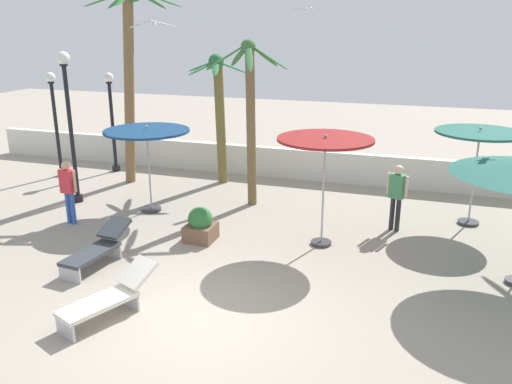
{
  "coord_description": "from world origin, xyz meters",
  "views": [
    {
      "loc": [
        3.53,
        -7.45,
        5.03
      ],
      "look_at": [
        0.0,
        3.25,
        1.4
      ],
      "focal_mm": 36.51,
      "sensor_mm": 36.0,
      "label": 1
    }
  ],
  "objects": [
    {
      "name": "patio_umbrella_0",
      "position": [
        1.41,
        3.97,
        2.39
      ],
      "size": [
        2.2,
        2.2,
        2.68
      ],
      "color": "#333338",
      "rests_on": "ground_plane"
    },
    {
      "name": "planter",
      "position": [
        -1.44,
        3.3,
        0.38
      ],
      "size": [
        0.7,
        0.7,
        0.85
      ],
      "color": "brown",
      "rests_on": "ground_plane"
    },
    {
      "name": "palm_tree_1",
      "position": [
        -1.16,
        6.26,
        2.92
      ],
      "size": [
        2.23,
        2.2,
        4.67
      ],
      "color": "brown",
      "rests_on": "ground_plane"
    },
    {
      "name": "lounge_chair_1",
      "position": [
        -3.01,
        1.35,
        0.41
      ],
      "size": [
        0.73,
        1.89,
        0.81
      ],
      "color": "#B7B7BC",
      "rests_on": "ground_plane"
    },
    {
      "name": "patio_umbrella_3",
      "position": [
        -3.64,
        4.81,
        2.13
      ],
      "size": [
        2.32,
        2.32,
        2.44
      ],
      "color": "#333338",
      "rests_on": "ground_plane"
    },
    {
      "name": "guest_1",
      "position": [
        3.0,
        5.45,
        1.05
      ],
      "size": [
        0.52,
        0.36,
        1.73
      ],
      "color": "#26262D",
      "rests_on": "ground_plane"
    },
    {
      "name": "palm_tree_2",
      "position": [
        -2.85,
        8.08,
        2.62
      ],
      "size": [
        2.18,
        2.08,
        4.18
      ],
      "color": "brown",
      "rests_on": "ground_plane"
    },
    {
      "name": "seagull_1",
      "position": [
        -0.4,
        9.66,
        5.49
      ],
      "size": [
        0.67,
        1.0,
        0.14
      ],
      "color": "white"
    },
    {
      "name": "guest_2",
      "position": [
        -5.15,
        3.26,
        1.04
      ],
      "size": [
        0.56,
        0.28,
        1.71
      ],
      "color": "#3359B2",
      "rests_on": "ground_plane"
    },
    {
      "name": "lounge_chair_0",
      "position": [
        -1.56,
        -0.41,
        0.4
      ],
      "size": [
        1.23,
        1.94,
        0.83
      ],
      "color": "#B7B7BC",
      "rests_on": "ground_plane"
    },
    {
      "name": "lamp_post_2",
      "position": [
        -6.11,
        4.85,
        2.67
      ],
      "size": [
        0.37,
        0.37,
        4.34
      ],
      "color": "black",
      "rests_on": "ground_plane"
    },
    {
      "name": "boundary_wall",
      "position": [
        0.0,
        9.27,
        0.51
      ],
      "size": [
        25.2,
        0.3,
        1.02
      ],
      "primitive_type": "cube",
      "color": "silver",
      "rests_on": "ground_plane"
    },
    {
      "name": "seagull_2",
      "position": [
        -4.14,
        6.42,
        5.04
      ],
      "size": [
        1.38,
        0.38,
        0.21
      ],
      "color": "white"
    },
    {
      "name": "lamp_post_1",
      "position": [
        -6.94,
        8.17,
        2.05
      ],
      "size": [
        0.34,
        0.34,
        3.48
      ],
      "color": "black",
      "rests_on": "ground_plane"
    },
    {
      "name": "ground_plane",
      "position": [
        0.0,
        0.0,
        0.0
      ],
      "size": [
        56.0,
        56.0,
        0.0
      ],
      "primitive_type": "plane",
      "color": "#9E9384"
    },
    {
      "name": "lamp_post_0",
      "position": [
        -8.41,
        7.04,
        2.06
      ],
      "size": [
        0.33,
        0.33,
        3.54
      ],
      "color": "black",
      "rests_on": "ground_plane"
    },
    {
      "name": "patio_umbrella_2",
      "position": [
        4.84,
        6.52,
        2.26
      ],
      "size": [
        2.19,
        2.19,
        2.6
      ],
      "color": "#333338",
      "rests_on": "ground_plane"
    },
    {
      "name": "palm_tree_3",
      "position": [
        -5.45,
        7.17,
        3.76
      ],
      "size": [
        2.91,
        3.0,
        6.2
      ],
      "color": "brown",
      "rests_on": "ground_plane"
    }
  ]
}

